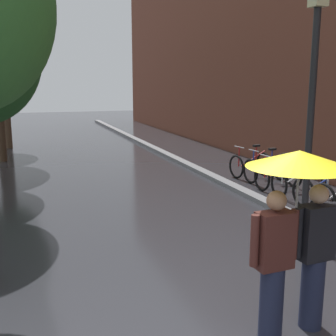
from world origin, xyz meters
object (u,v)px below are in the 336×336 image
parked_bicycle_5 (266,169)px  street_tree_4 (2,50)px  parked_bicycle_6 (250,164)px  street_lamp_post (312,99)px  parked_bicycle_3 (297,181)px  couple_under_umbrella (297,214)px  parked_bicycle_4 (278,175)px  parked_bicycle_2 (320,189)px

parked_bicycle_5 → street_tree_4: bearing=127.5°
street_tree_4 → parked_bicycle_5: street_tree_4 is taller
parked_bicycle_6 → street_lamp_post: 5.73m
parked_bicycle_3 → couple_under_umbrella: size_ratio=0.53×
street_tree_4 → parked_bicycle_4: street_tree_4 is taller
parked_bicycle_3 → street_lamp_post: 3.80m
street_tree_4 → parked_bicycle_5: 12.30m
street_tree_4 → parked_bicycle_2: bearing=-59.0°
parked_bicycle_6 → street_lamp_post: bearing=-109.8°
street_tree_4 → parked_bicycle_3: (7.00, -10.93, -3.78)m
street_tree_4 → parked_bicycle_6: bearing=-50.5°
parked_bicycle_2 → parked_bicycle_6: (-0.00, 3.18, 0.00)m
street_tree_4 → parked_bicycle_5: (7.12, -9.29, -3.78)m
parked_bicycle_3 → parked_bicycle_4: same height
street_tree_4 → parked_bicycle_3: size_ratio=5.23×
parked_bicycle_2 → parked_bicycle_6: size_ratio=0.99×
parked_bicycle_2 → parked_bicycle_5: size_ratio=1.02×
parked_bicycle_6 → parked_bicycle_3: bearing=-91.3°
parked_bicycle_3 → couple_under_umbrella: couple_under_umbrella is taller
parked_bicycle_2 → street_lamp_post: (-1.80, -1.82, 2.13)m
couple_under_umbrella → parked_bicycle_2: bearing=48.3°
parked_bicycle_2 → couple_under_umbrella: bearing=-131.7°
parked_bicycle_3 → parked_bicycle_4: bearing=92.3°
couple_under_umbrella → street_lamp_post: bearing=50.9°
parked_bicycle_6 → parked_bicycle_5: bearing=-84.7°
parked_bicycle_2 → street_lamp_post: size_ratio=0.27×
parked_bicycle_4 → couple_under_umbrella: 6.82m
street_lamp_post → parked_bicycle_2: bearing=45.3°
parked_bicycle_3 → street_tree_4: bearing=122.6°
street_tree_4 → parked_bicycle_5: bearing=-52.5°
parked_bicycle_2 → parked_bicycle_3: bearing=94.1°
street_tree_4 → street_lamp_post: bearing=-68.8°
parked_bicycle_5 → street_lamp_post: street_lamp_post is taller
couple_under_umbrella → street_lamp_post: street_lamp_post is taller
parked_bicycle_3 → parked_bicycle_4: 0.77m
parked_bicycle_4 → parked_bicycle_5: (0.15, 0.87, 0.00)m
street_tree_4 → street_lamp_post: street_tree_4 is taller
parked_bicycle_6 → street_lamp_post: street_lamp_post is taller
parked_bicycle_6 → street_tree_4: bearing=129.5°
parked_bicycle_5 → street_lamp_post: size_ratio=0.26×
parked_bicycle_2 → couple_under_umbrella: (-3.69, -4.14, 1.01)m
couple_under_umbrella → street_lamp_post: (1.88, 2.32, 1.12)m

